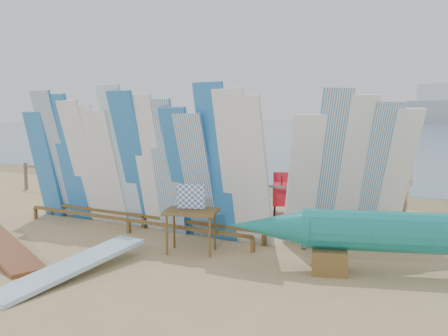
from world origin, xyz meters
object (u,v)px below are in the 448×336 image
Objects in this scene: flat_board_c at (3,257)px; stroller at (282,198)px; vendor_table at (191,230)px; beachgoer_2 at (102,166)px; beachgoer_8 at (398,184)px; beachgoer_1 at (159,163)px; side_surfboard_rack at (353,174)px; beachgoer_9 at (343,172)px; beachgoer_extra_1 at (96,159)px; beach_chair_right at (207,195)px; main_surfboard_rack at (135,166)px; beachgoer_0 at (59,160)px; flat_board_b at (72,276)px; beachgoer_4 at (248,171)px; beach_chair_left at (194,193)px.

stroller is at bearing -7.86° from flat_board_c.
beachgoer_2 is (-6.05, 3.82, 0.49)m from vendor_table.
beachgoer_1 is at bearing -161.94° from beachgoer_8.
side_surfboard_rack is 1.77× the size of beachgoer_9.
stroller is 0.61× the size of beachgoer_9.
flat_board_c is at bearing -147.82° from beachgoer_2.
beachgoer_2 reaches higher than beachgoer_1.
stroller is at bearing -139.11° from beachgoer_8.
beach_chair_right is at bearing -90.03° from beachgoer_extra_1.
beachgoer_9 is (2.70, 5.84, -0.55)m from main_surfboard_rack.
stroller is 9.27m from beachgoer_extra_1.
flat_board_c is at bearing -104.89° from beachgoer_0.
beachgoer_2 is at bearing -71.82° from beachgoer_0.
beachgoer_8 is at bearing -84.20° from beachgoer_2.
stroller is at bearing 59.56° from beachgoer_1.
flat_board_b is at bearing -75.42° from flat_board_c.
beach_chair_right is at bearing 98.40° from vendor_table.
beachgoer_0 reaches higher than flat_board_c.
beachgoer_4 is at bearing 10.45° from flat_board_c.
beachgoer_1 is (-3.01, 8.13, 0.80)m from flat_board_c.
main_surfboard_rack is 5.16m from beachgoer_2.
flat_board_c is 1.66× the size of beachgoer_4.
beachgoer_0 reaches higher than beach_chair_left.
main_surfboard_rack is 3.79m from beach_chair_left.
flat_board_c is at bearing 175.01° from side_surfboard_rack.
beachgoer_4 is (1.02, 1.36, 0.56)m from beach_chair_left.
vendor_table is 5.90m from beachgoer_4.
beachgoer_0 is at bearing 77.44° from beachgoer_4.
beachgoer_1 is at bearing 134.50° from stroller.
beachgoer_2 is at bearing 124.43° from side_surfboard_rack.
vendor_table is 5.20m from beachgoer_8.
stroller is (2.44, -0.33, 0.18)m from beach_chair_right.
beachgoer_4 is (-1.84, 1.69, 0.40)m from stroller.
side_surfboard_rack is 8.99m from beachgoer_1.
beach_chair_right is 3.72m from beachgoer_2.
beach_chair_left is (-0.89, 3.51, -1.14)m from main_surfboard_rack.
beachgoer_8 is at bearing 35.65° from side_surfboard_rack.
side_surfboard_rack reaches higher than beachgoer_9.
flat_board_c is 7.61m from beachgoer_4.
beachgoer_2 is at bearing 126.52° from vendor_table.
main_surfboard_rack is 3.48× the size of beachgoer_0.
vendor_table is 0.46× the size of flat_board_c.
beach_chair_right is 0.48× the size of beachgoer_9.
beachgoer_extra_1 is 9.68m from beachgoer_9.
beachgoer_1 is 0.89× the size of beachgoer_0.
beach_chair_left is (-5.12, 2.10, -1.09)m from side_surfboard_rack.
beachgoer_8 is at bearing -126.44° from beachgoer_4.
beachgoer_2 is (-4.11, 3.09, -0.49)m from main_surfboard_rack.
side_surfboard_rack is 5.39m from beachgoer_4.
side_surfboard_rack is 1.67× the size of beachgoer_8.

